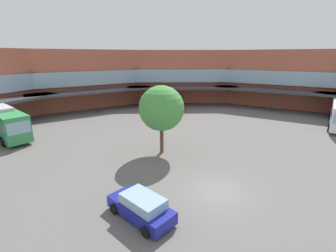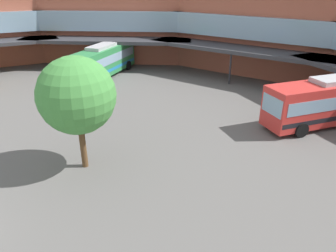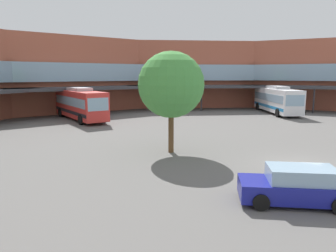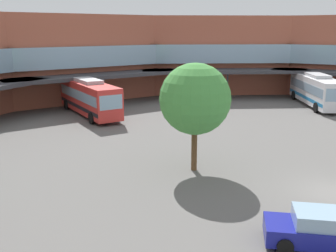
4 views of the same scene
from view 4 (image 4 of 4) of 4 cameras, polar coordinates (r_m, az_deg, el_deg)
ground_plane at (r=23.22m, az=23.13°, el=-9.07°), size 120.61×120.61×0.00m
station_building at (r=34.56m, az=-12.86°, el=7.97°), size 79.33×44.19×10.40m
bus_0 at (r=48.24m, az=20.91°, el=5.01°), size 10.85×9.43×3.71m
bus_1 at (r=40.90m, az=-11.50°, el=4.22°), size 6.13×11.75×3.75m
parked_car at (r=17.52m, az=21.65°, el=-13.93°), size 3.79×4.70×1.53m
plaza_tree at (r=23.64m, az=3.99°, el=3.95°), size 4.38×4.38×6.75m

